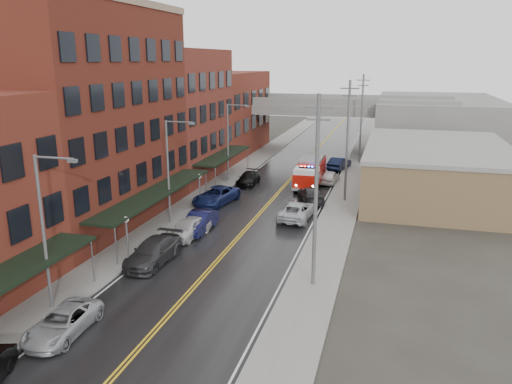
# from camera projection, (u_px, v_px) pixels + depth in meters

# --- Properties ---
(road) EXTENTS (11.00, 160.00, 0.02)m
(road) POSITION_uv_depth(u_px,v_px,m) (263.00, 210.00, 47.43)
(road) COLOR black
(road) RESTS_ON ground
(sidewalk_left) EXTENTS (3.00, 160.00, 0.15)m
(sidewalk_left) POSITION_uv_depth(u_px,v_px,m) (192.00, 204.00, 49.29)
(sidewalk_left) COLOR slate
(sidewalk_left) RESTS_ON ground
(sidewalk_right) EXTENTS (3.00, 160.00, 0.15)m
(sidewalk_right) POSITION_uv_depth(u_px,v_px,m) (340.00, 215.00, 45.54)
(sidewalk_right) COLOR slate
(sidewalk_right) RESTS_ON ground
(curb_left) EXTENTS (0.30, 160.00, 0.15)m
(curb_left) POSITION_uv_depth(u_px,v_px,m) (207.00, 205.00, 48.86)
(curb_left) COLOR gray
(curb_left) RESTS_ON ground
(curb_right) EXTENTS (0.30, 160.00, 0.15)m
(curb_right) POSITION_uv_depth(u_px,v_px,m) (322.00, 214.00, 45.96)
(curb_right) COLOR gray
(curb_right) RESTS_ON ground
(brick_building_b) EXTENTS (9.00, 20.00, 18.00)m
(brick_building_b) POSITION_uv_depth(u_px,v_px,m) (90.00, 119.00, 42.00)
(brick_building_b) COLOR #511F15
(brick_building_b) RESTS_ON ground
(brick_building_c) EXTENTS (9.00, 15.00, 15.00)m
(brick_building_c) POSITION_uv_depth(u_px,v_px,m) (176.00, 115.00, 58.69)
(brick_building_c) COLOR maroon
(brick_building_c) RESTS_ON ground
(brick_building_far) EXTENTS (9.00, 20.00, 12.00)m
(brick_building_far) POSITION_uv_depth(u_px,v_px,m) (225.00, 113.00, 75.37)
(brick_building_far) COLOR maroon
(brick_building_far) RESTS_ON ground
(tan_building) EXTENTS (14.00, 22.00, 5.00)m
(tan_building) POSITION_uv_depth(u_px,v_px,m) (435.00, 172.00, 51.99)
(tan_building) COLOR brown
(tan_building) RESTS_ON ground
(right_far_block) EXTENTS (18.00, 30.00, 8.00)m
(right_far_block) POSITION_uv_depth(u_px,v_px,m) (436.00, 124.00, 79.03)
(right_far_block) COLOR slate
(right_far_block) RESTS_ON ground
(awning_1) EXTENTS (2.60, 18.00, 3.09)m
(awning_1) POSITION_uv_depth(u_px,v_px,m) (156.00, 193.00, 42.06)
(awning_1) COLOR black
(awning_1) RESTS_ON ground
(awning_2) EXTENTS (2.60, 13.00, 3.09)m
(awning_2) POSITION_uv_depth(u_px,v_px,m) (224.00, 155.00, 58.36)
(awning_2) COLOR black
(awning_2) RESTS_ON ground
(globe_lamp_1) EXTENTS (0.44, 0.44, 3.12)m
(globe_lamp_1) POSITION_uv_depth(u_px,v_px,m) (126.00, 228.00, 35.44)
(globe_lamp_1) COLOR #59595B
(globe_lamp_1) RESTS_ON ground
(globe_lamp_2) EXTENTS (0.44, 0.44, 3.12)m
(globe_lamp_2) POSITION_uv_depth(u_px,v_px,m) (199.00, 182.00, 48.48)
(globe_lamp_2) COLOR #59595B
(globe_lamp_2) RESTS_ON ground
(street_lamp_0) EXTENTS (2.64, 0.22, 9.00)m
(street_lamp_0) POSITION_uv_depth(u_px,v_px,m) (46.00, 224.00, 27.28)
(street_lamp_0) COLOR #59595B
(street_lamp_0) RESTS_ON ground
(street_lamp_1) EXTENTS (2.64, 0.22, 9.00)m
(street_lamp_1) POSITION_uv_depth(u_px,v_px,m) (170.00, 165.00, 42.18)
(street_lamp_1) COLOR #59595B
(street_lamp_1) RESTS_ON ground
(street_lamp_2) EXTENTS (2.64, 0.22, 9.00)m
(street_lamp_2) POSITION_uv_depth(u_px,v_px,m) (230.00, 138.00, 57.09)
(street_lamp_2) COLOR #59595B
(street_lamp_2) RESTS_ON ground
(utility_pole_0) EXTENTS (1.80, 0.24, 12.00)m
(utility_pole_0) POSITION_uv_depth(u_px,v_px,m) (316.00, 190.00, 29.98)
(utility_pole_0) COLOR #59595B
(utility_pole_0) RESTS_ON ground
(utility_pole_1) EXTENTS (1.80, 0.24, 12.00)m
(utility_pole_1) POSITION_uv_depth(u_px,v_px,m) (347.00, 140.00, 48.61)
(utility_pole_1) COLOR #59595B
(utility_pole_1) RESTS_ON ground
(utility_pole_2) EXTENTS (1.80, 0.24, 12.00)m
(utility_pole_2) POSITION_uv_depth(u_px,v_px,m) (361.00, 117.00, 67.24)
(utility_pole_2) COLOR #59595B
(utility_pole_2) RESTS_ON ground
(overpass) EXTENTS (40.00, 10.00, 7.50)m
(overpass) POSITION_uv_depth(u_px,v_px,m) (316.00, 113.00, 75.69)
(overpass) COLOR slate
(overpass) RESTS_ON ground
(fire_truck) EXTENTS (3.48, 8.36, 3.03)m
(fire_truck) POSITION_uv_depth(u_px,v_px,m) (310.00, 172.00, 56.15)
(fire_truck) COLOR #A51007
(fire_truck) RESTS_ON ground
(parked_car_left_2) EXTENTS (2.43, 4.98, 1.36)m
(parked_car_left_2) POSITION_uv_depth(u_px,v_px,m) (63.00, 323.00, 25.85)
(parked_car_left_2) COLOR #9DA0A4
(parked_car_left_2) RESTS_ON ground
(parked_car_left_3) EXTENTS (2.52, 5.81, 1.67)m
(parked_car_left_3) POSITION_uv_depth(u_px,v_px,m) (153.00, 252.00, 34.95)
(parked_car_left_3) COLOR #2B2B2E
(parked_car_left_3) RESTS_ON ground
(parked_car_left_4) EXTENTS (2.57, 4.91, 1.60)m
(parked_car_left_4) POSITION_uv_depth(u_px,v_px,m) (189.00, 228.00, 40.01)
(parked_car_left_4) COLOR #BCBCBC
(parked_car_left_4) RESTS_ON ground
(parked_car_left_5) EXTENTS (1.80, 5.02, 1.65)m
(parked_car_left_5) POSITION_uv_depth(u_px,v_px,m) (199.00, 222.00, 41.44)
(parked_car_left_5) COLOR #0E0F33
(parked_car_left_5) RESTS_ON ground
(parked_car_left_6) EXTENTS (3.79, 6.36, 1.66)m
(parked_car_left_6) POSITION_uv_depth(u_px,v_px,m) (216.00, 196.00, 49.30)
(parked_car_left_6) COLOR navy
(parked_car_left_6) RESTS_ON ground
(parked_car_left_7) EXTENTS (2.07, 4.93, 1.42)m
(parked_car_left_7) POSITION_uv_depth(u_px,v_px,m) (248.00, 179.00, 56.87)
(parked_car_left_7) COLOR black
(parked_car_left_7) RESTS_ON ground
(parked_car_right_0) EXTENTS (2.85, 5.74, 1.56)m
(parked_car_right_0) POSITION_uv_depth(u_px,v_px,m) (297.00, 210.00, 44.63)
(parked_car_right_0) COLOR #B1B5BA
(parked_car_right_0) RESTS_ON ground
(parked_car_right_1) EXTENTS (3.74, 5.63, 1.51)m
(parked_car_right_1) POSITION_uv_depth(u_px,v_px,m) (311.00, 195.00, 49.98)
(parked_car_right_1) COLOR #232326
(parked_car_right_1) RESTS_ON ground
(parked_car_right_2) EXTENTS (2.09, 4.46, 1.48)m
(parked_car_right_2) POSITION_uv_depth(u_px,v_px,m) (330.00, 177.00, 57.47)
(parked_car_right_2) COLOR white
(parked_car_right_2) RESTS_ON ground
(parked_car_right_3) EXTENTS (2.79, 5.24, 1.64)m
(parked_car_right_3) POSITION_uv_depth(u_px,v_px,m) (339.00, 163.00, 64.61)
(parked_car_right_3) COLOR black
(parked_car_right_3) RESTS_ON ground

